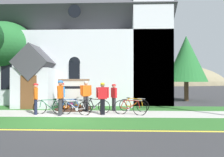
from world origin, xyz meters
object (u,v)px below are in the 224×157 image
(church_sign, at_px, (74,89))
(cyclist_in_white_jersey, at_px, (36,96))
(bicycle_silver, at_px, (50,107))
(bicycle_red, at_px, (134,105))
(cyclist_in_red_jersey, at_px, (86,93))
(bicycle_yellow, at_px, (96,106))
(bicycle_orange, at_px, (130,107))
(cyclist_in_yellow_jersey, at_px, (60,95))
(cyclist_in_blue_jersey, at_px, (62,94))
(bicycle_blue, at_px, (75,108))
(bicycle_green, at_px, (71,105))
(roadside_conifer, at_px, (186,59))
(cyclist_in_orange_jersey, at_px, (114,95))
(yard_deciduous_tree, at_px, (7,46))
(cyclist_in_green_jersey, at_px, (103,96))

(church_sign, bearing_deg, cyclist_in_white_jersey, -126.87)
(bicycle_silver, bearing_deg, bicycle_red, 11.41)
(cyclist_in_red_jersey, bearing_deg, bicycle_yellow, -36.04)
(bicycle_yellow, height_order, bicycle_silver, bicycle_silver)
(bicycle_orange, relative_size, cyclist_in_yellow_jersey, 0.96)
(bicycle_red, relative_size, cyclist_in_blue_jersey, 1.01)
(church_sign, height_order, bicycle_blue, church_sign)
(bicycle_yellow, bearing_deg, bicycle_orange, -19.93)
(bicycle_orange, xyz_separation_m, cyclist_in_white_jersey, (-4.96, -0.06, 0.57))
(cyclist_in_blue_jersey, xyz_separation_m, cyclist_in_white_jersey, (-1.00, -1.32, -0.01))
(bicycle_green, distance_m, roadside_conifer, 11.01)
(church_sign, xyz_separation_m, bicycle_red, (3.69, -0.95, -0.85))
(cyclist_in_orange_jersey, bearing_deg, bicycle_orange, -53.81)
(cyclist_in_blue_jersey, distance_m, cyclist_in_white_jersey, 1.66)
(bicycle_orange, xyz_separation_m, cyclist_in_orange_jersey, (-0.86, 1.18, 0.53))
(church_sign, distance_m, cyclist_in_orange_jersey, 2.69)
(bicycle_yellow, relative_size, yard_deciduous_tree, 0.27)
(church_sign, relative_size, cyclist_in_red_jersey, 1.12)
(bicycle_orange, distance_m, bicycle_blue, 2.85)
(bicycle_red, distance_m, cyclist_in_blue_jersey, 4.28)
(yard_deciduous_tree, bearing_deg, cyclist_in_yellow_jersey, -39.07)
(bicycle_orange, distance_m, bicycle_green, 3.44)
(bicycle_yellow, xyz_separation_m, cyclist_in_orange_jersey, (1.02, 0.50, 0.54))
(bicycle_green, bearing_deg, bicycle_yellow, -7.94)
(bicycle_silver, height_order, cyclist_in_yellow_jersey, cyclist_in_yellow_jersey)
(bicycle_orange, bearing_deg, cyclist_in_yellow_jersey, -175.12)
(roadside_conifer, height_order, yard_deciduous_tree, yard_deciduous_tree)
(bicycle_yellow, relative_size, bicycle_silver, 0.94)
(cyclist_in_blue_jersey, distance_m, yard_deciduous_tree, 6.73)
(bicycle_red, height_order, cyclist_in_orange_jersey, cyclist_in_orange_jersey)
(bicycle_silver, relative_size, cyclist_in_blue_jersey, 1.07)
(bicycle_silver, height_order, cyclist_in_green_jersey, cyclist_in_green_jersey)
(cyclist_in_blue_jersey, bearing_deg, bicycle_yellow, -15.67)
(bicycle_blue, bearing_deg, bicycle_green, 115.60)
(cyclist_in_yellow_jersey, xyz_separation_m, yard_deciduous_tree, (-5.45, 4.42, 3.32))
(cyclist_in_blue_jersey, height_order, cyclist_in_white_jersey, cyclist_in_blue_jersey)
(bicycle_red, bearing_deg, cyclist_in_orange_jersey, 173.18)
(cyclist_in_white_jersey, distance_m, cyclist_in_yellow_jersey, 1.42)
(bicycle_silver, relative_size, yard_deciduous_tree, 0.29)
(bicycle_blue, relative_size, yard_deciduous_tree, 0.29)
(cyclist_in_red_jersey, bearing_deg, church_sign, 136.50)
(bicycle_silver, relative_size, cyclist_in_yellow_jersey, 0.99)
(bicycle_yellow, relative_size, bicycle_blue, 0.94)
(cyclist_in_blue_jersey, relative_size, cyclist_in_yellow_jersey, 0.92)
(cyclist_in_red_jersey, distance_m, yard_deciduous_tree, 7.90)
(cyclist_in_blue_jersey, bearing_deg, bicycle_red, -2.98)
(church_sign, relative_size, bicycle_yellow, 1.19)
(church_sign, relative_size, bicycle_orange, 1.15)
(bicycle_yellow, distance_m, cyclist_in_blue_jersey, 2.24)
(church_sign, distance_m, bicycle_yellow, 2.19)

